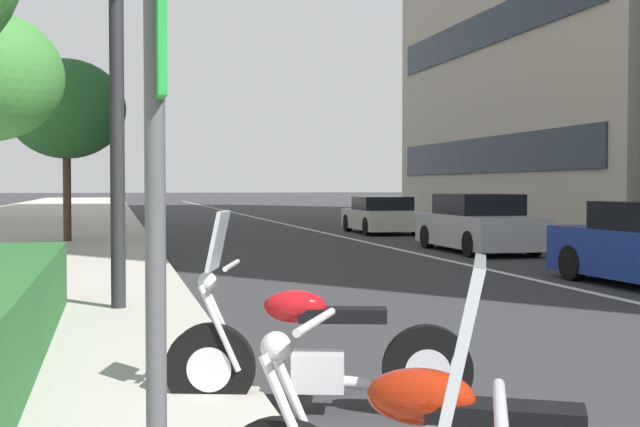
# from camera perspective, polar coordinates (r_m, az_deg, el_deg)

# --- Properties ---
(sidewalk_right_plaza) EXTENTS (160.00, 9.29, 0.15)m
(sidewalk_right_plaza) POSITION_cam_1_polar(r_m,az_deg,el_deg) (31.92, -20.25, -1.08)
(sidewalk_right_plaza) COLOR #B2ADA3
(sidewalk_right_plaza) RESTS_ON ground
(lane_centre_stripe) EXTENTS (110.00, 0.16, 0.01)m
(lane_centre_stripe) POSITION_cam_1_polar(r_m,az_deg,el_deg) (37.42, -2.65, -0.65)
(lane_centre_stripe) COLOR silver
(lane_centre_stripe) RESTS_ON ground
(motorcycle_under_tarp) EXTENTS (0.85, 2.19, 1.49)m
(motorcycle_under_tarp) POSITION_cam_1_polar(r_m,az_deg,el_deg) (6.23, -0.52, -9.46)
(motorcycle_under_tarp) COLOR black
(motorcycle_under_tarp) RESTS_ON ground
(car_approaching_light) EXTENTS (4.46, 1.88, 1.46)m
(car_approaching_light) POSITION_cam_1_polar(r_m,az_deg,el_deg) (21.55, 10.64, -0.77)
(car_approaching_light) COLOR #B7B7BC
(car_approaching_light) RESTS_ON ground
(car_lead_in_lane) EXTENTS (4.17, 2.00, 1.29)m
(car_lead_in_lane) POSITION_cam_1_polar(r_m,az_deg,el_deg) (29.57, 4.15, -0.17)
(car_lead_in_lane) COLOR beige
(car_lead_in_lane) RESTS_ON ground
(parking_sign_by_curb) EXTENTS (0.32, 0.06, 2.67)m
(parking_sign_by_curb) POSITION_cam_1_polar(r_m,az_deg,el_deg) (2.46, -11.01, 5.27)
(parking_sign_by_curb) COLOR #47494C
(parking_sign_by_curb) RESTS_ON sidewalk_right_plaza
(street_tree_near_plaza_corner) EXTENTS (3.21, 3.21, 4.99)m
(street_tree_near_plaza_corner) POSITION_cam_1_polar(r_m,az_deg,el_deg) (24.17, -16.83, 6.78)
(street_tree_near_plaza_corner) COLOR #473323
(street_tree_near_plaza_corner) RESTS_ON sidewalk_right_plaza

